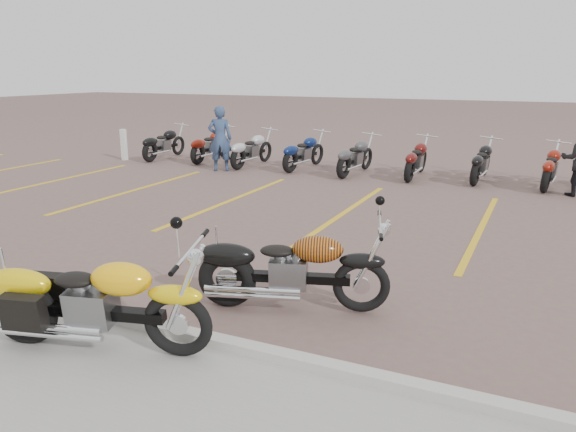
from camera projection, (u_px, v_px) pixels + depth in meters
name	position (u px, v px, depth m)	size (l,w,h in m)	color
ground	(250.00, 276.00, 8.03)	(100.00, 100.00, 0.00)	brown
curb	(163.00, 329.00, 6.26)	(60.00, 0.18, 0.12)	#ADAAA3
parking_stripes	(344.00, 213.00, 11.53)	(38.00, 5.50, 0.01)	gold
yellow_cruiser	(93.00, 305.00, 5.81)	(2.44, 0.78, 1.02)	black
flame_cruiser	(288.00, 272.00, 6.81)	(2.29, 0.85, 0.97)	black
person_a	(220.00, 139.00, 16.11)	(0.68, 0.45, 1.87)	navy
bollard	(124.00, 145.00, 18.16)	(0.15, 0.15, 1.00)	silver
bg_bike_row	(479.00, 162.00, 14.52)	(20.50, 2.02, 1.10)	black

